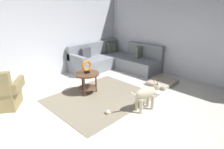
% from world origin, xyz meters
% --- Properties ---
extents(ground_plane, '(6.00, 6.00, 0.10)m').
position_xyz_m(ground_plane, '(0.00, 0.00, -0.05)').
color(ground_plane, silver).
extents(wall_back, '(6.00, 0.12, 2.70)m').
position_xyz_m(wall_back, '(0.00, 2.94, 1.35)').
color(wall_back, silver).
rests_on(wall_back, ground_plane).
extents(wall_right, '(0.12, 6.00, 2.70)m').
position_xyz_m(wall_right, '(2.94, 0.00, 1.35)').
color(wall_right, silver).
rests_on(wall_right, ground_plane).
extents(area_rug, '(2.30, 1.90, 0.01)m').
position_xyz_m(area_rug, '(0.15, 0.70, 0.01)').
color(area_rug, gray).
rests_on(area_rug, ground_plane).
extents(sectional_couch, '(2.20, 2.25, 0.88)m').
position_xyz_m(sectional_couch, '(1.99, 2.01, 0.29)').
color(sectional_couch, gray).
rests_on(sectional_couch, ground_plane).
extents(armchair, '(1.00, 0.96, 0.88)m').
position_xyz_m(armchair, '(-1.64, 1.85, 0.32)').
color(armchair, olive).
rests_on(armchair, ground_plane).
extents(side_table, '(0.60, 0.60, 0.54)m').
position_xyz_m(side_table, '(0.11, 1.13, 0.42)').
color(side_table, brown).
rests_on(side_table, ground_plane).
extents(torus_sculpture, '(0.28, 0.08, 0.33)m').
position_xyz_m(torus_sculpture, '(0.11, 1.13, 0.71)').
color(torus_sculpture, black).
rests_on(torus_sculpture, side_table).
extents(dog_bed_mat, '(0.80, 0.60, 0.09)m').
position_xyz_m(dog_bed_mat, '(1.98, 0.08, 0.04)').
color(dog_bed_mat, '#B2A38E').
rests_on(dog_bed_mat, ground_plane).
extents(dog, '(0.83, 0.34, 0.63)m').
position_xyz_m(dog, '(0.49, -0.39, 0.38)').
color(dog, beige).
rests_on(dog, ground_plane).
extents(dog_toy_ball, '(0.09, 0.09, 0.09)m').
position_xyz_m(dog_toy_ball, '(-0.23, 0.06, 0.05)').
color(dog_toy_ball, silver).
rests_on(dog_toy_ball, ground_plane).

